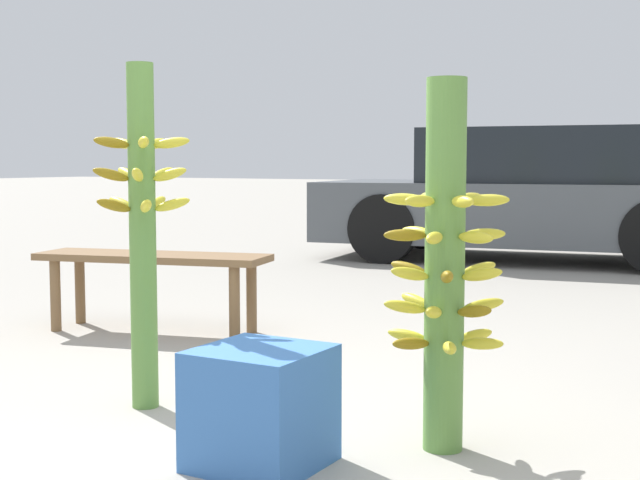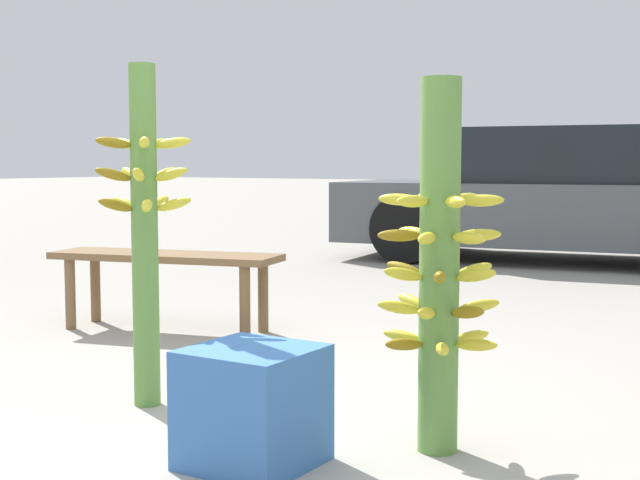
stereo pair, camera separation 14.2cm
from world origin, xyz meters
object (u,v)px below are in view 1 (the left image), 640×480
banana_stalk_center (445,267)px  parked_car (532,196)px  banana_stalk_left (142,226)px  market_bench (153,266)px  produce_crate (261,407)px

banana_stalk_center → parked_car: size_ratio=0.30×
banana_stalk_left → parked_car: bearing=91.9°
market_bench → parked_car: (0.80, 4.79, 0.25)m
parked_car → market_bench: bearing=162.0°
market_bench → parked_car: size_ratio=0.33×
produce_crate → market_bench: bearing=138.4°
market_bench → banana_stalk_center: bearing=-40.7°
parked_car → produce_crate: parked_car is taller
banana_stalk_left → parked_car: banana_stalk_left is taller
market_bench → parked_car: 4.87m
banana_stalk_center → produce_crate: 0.77m
banana_stalk_center → market_bench: 2.53m
parked_car → produce_crate: size_ratio=11.00×
banana_stalk_left → market_bench: banana_stalk_left is taller
banana_stalk_left → banana_stalk_center: 1.24m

